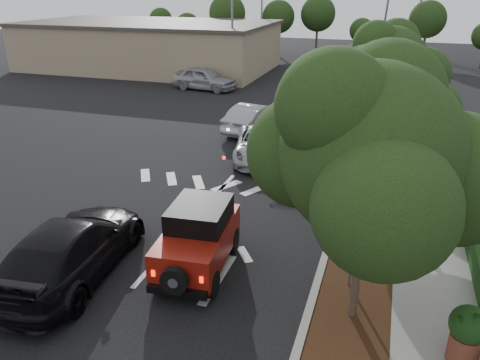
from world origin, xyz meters
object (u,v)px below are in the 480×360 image
at_px(silver_suv_ahead, 260,145).
at_px(black_suv_oncoming, 72,248).
at_px(red_jeep, 200,236).
at_px(speed_hump_sign, 354,234).

distance_m(silver_suv_ahead, black_suv_oncoming, 10.69).
bearing_deg(red_jeep, black_suv_oncoming, -159.94).
distance_m(silver_suv_ahead, speed_hump_sign, 10.10).
bearing_deg(red_jeep, silver_suv_ahead, 89.68).
xyz_separation_m(silver_suv_ahead, black_suv_oncoming, (-2.33, -10.43, 0.15)).
height_order(red_jeep, speed_hump_sign, speed_hump_sign).
height_order(silver_suv_ahead, speed_hump_sign, speed_hump_sign).
bearing_deg(speed_hump_sign, red_jeep, -175.08).
height_order(red_jeep, black_suv_oncoming, red_jeep).
bearing_deg(silver_suv_ahead, speed_hump_sign, -74.35).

